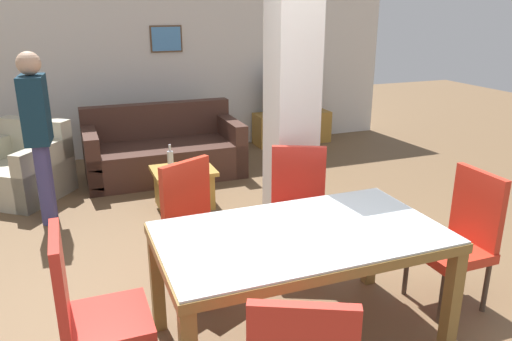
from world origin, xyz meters
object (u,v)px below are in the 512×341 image
(dining_chair_head_left, at_px, (89,309))
(sofa, at_px, (164,153))
(dining_chair_head_right, at_px, (460,235))
(tv_screen, at_px, (293,93))
(standing_person, at_px, (38,127))
(dining_table, at_px, (301,254))
(bottle, at_px, (170,158))
(dining_chair_far_left, at_px, (198,224))
(coffee_table, at_px, (184,187))
(tv_stand, at_px, (292,128))
(dining_chair_far_right, at_px, (298,205))
(armchair, at_px, (22,172))

(dining_chair_head_left, xyz_separation_m, sofa, (1.08, 3.57, -0.23))
(dining_chair_head_right, relative_size, tv_screen, 1.01)
(tv_screen, xyz_separation_m, standing_person, (-3.50, -1.80, 0.17))
(tv_screen, bearing_deg, dining_table, 56.54)
(bottle, bearing_deg, dining_table, -84.07)
(dining_chair_head_right, height_order, standing_person, standing_person)
(dining_chair_far_left, bearing_deg, bottle, -121.86)
(dining_chair_far_left, height_order, coffee_table, dining_chair_far_left)
(dining_chair_head_left, distance_m, tv_stand, 5.46)
(dining_chair_far_left, relative_size, sofa, 0.52)
(dining_chair_far_right, xyz_separation_m, sofa, (-0.58, 2.66, -0.23))
(dining_table, xyz_separation_m, dining_chair_far_left, (-0.42, 0.85, -0.09))
(dining_chair_far_right, height_order, dining_chair_head_right, same)
(dining_chair_far_left, distance_m, tv_screen, 4.30)
(dining_chair_far_right, distance_m, dining_chair_far_left, 0.85)
(standing_person, bearing_deg, dining_table, 35.51)
(sofa, relative_size, tv_screen, 1.95)
(dining_table, height_order, tv_screen, tv_screen)
(dining_chair_head_right, distance_m, standing_person, 3.79)
(dining_chair_head_right, height_order, bottle, dining_chair_head_right)
(dining_chair_far_left, height_order, tv_screen, tv_screen)
(dining_chair_far_left, xyz_separation_m, armchair, (-1.34, 2.54, -0.23))
(dining_table, height_order, coffee_table, dining_table)
(dining_chair_head_right, bearing_deg, sofa, 21.38)
(tv_screen, bearing_deg, dining_chair_head_left, 44.61)
(dining_chair_far_right, distance_m, armchair, 3.31)
(armchair, relative_size, tv_stand, 1.01)
(coffee_table, xyz_separation_m, bottle, (-0.11, 0.11, 0.30))
(dining_chair_far_right, height_order, coffee_table, dining_chair_far_right)
(dining_chair_far_right, relative_size, sofa, 0.52)
(dining_chair_head_left, bearing_deg, dining_chair_head_right, 90.00)
(dining_chair_far_left, distance_m, armchair, 2.88)
(dining_chair_head_right, bearing_deg, tv_stand, -9.80)
(armchair, xyz_separation_m, standing_person, (0.26, -0.80, 0.66))
(dining_chair_head_right, distance_m, dining_chair_head_left, 2.48)
(dining_table, bearing_deg, tv_screen, 65.52)
(dining_table, xyz_separation_m, standing_person, (-1.50, 2.58, 0.34))
(dining_chair_head_left, distance_m, coffee_table, 2.70)
(tv_screen, distance_m, standing_person, 3.94)
(dining_chair_head_left, height_order, dining_chair_far_left, same)
(dining_chair_far_right, xyz_separation_m, tv_stand, (1.58, 3.48, -0.28))
(tv_stand, relative_size, standing_person, 0.71)
(dining_chair_head_left, distance_m, bottle, 2.75)
(tv_screen, bearing_deg, armchair, 5.90)
(dining_chair_far_right, height_order, bottle, dining_chair_far_right)
(dining_chair_far_left, relative_size, bottle, 3.95)
(bottle, height_order, standing_person, standing_person)
(dining_chair_far_right, xyz_separation_m, dining_chair_head_left, (-1.66, -0.91, 0.00))
(dining_chair_head_left, bearing_deg, dining_chair_far_left, 136.08)
(tv_stand, bearing_deg, dining_chair_head_right, -99.80)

